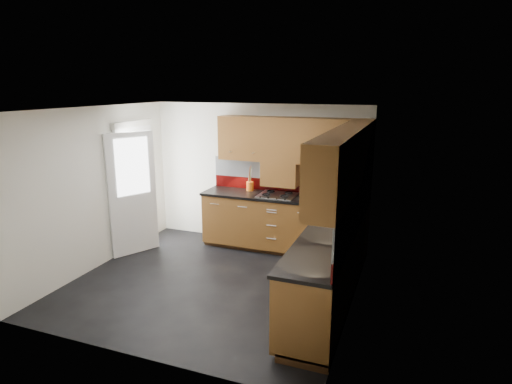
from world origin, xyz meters
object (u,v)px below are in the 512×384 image
at_px(utensil_pot, 250,185).
at_px(food_processor, 345,201).
at_px(toaster, 318,192).
at_px(gas_hob, 277,195).

bearing_deg(utensil_pot, food_processor, -18.84).
xyz_separation_m(toaster, food_processor, (0.52, -0.57, 0.04)).
relative_size(toaster, food_processor, 1.01).
bearing_deg(gas_hob, utensil_pot, 160.55).
height_order(gas_hob, utensil_pot, utensil_pot).
bearing_deg(food_processor, toaster, 132.54).
xyz_separation_m(gas_hob, toaster, (0.64, 0.18, 0.07)).
relative_size(gas_hob, utensil_pot, 1.35).
xyz_separation_m(gas_hob, food_processor, (1.16, -0.39, 0.11)).
distance_m(utensil_pot, toaster, 1.19).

